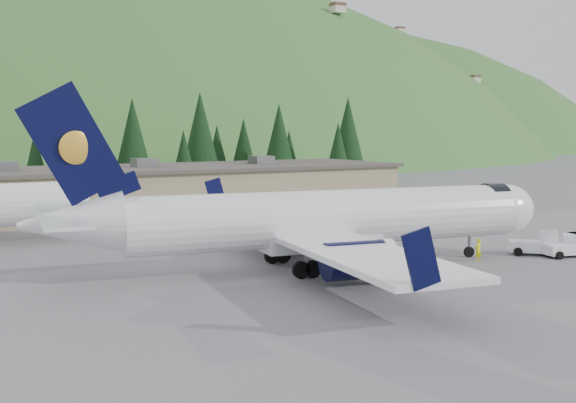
{
  "coord_description": "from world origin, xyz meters",
  "views": [
    {
      "loc": [
        -27.26,
        -40.35,
        9.44
      ],
      "look_at": [
        0.0,
        6.0,
        4.0
      ],
      "focal_mm": 45.0,
      "sensor_mm": 36.0,
      "label": 1
    }
  ],
  "objects_px": {
    "ramp_worker": "(478,250)",
    "baggage_tug_a": "(567,246)",
    "terminal_building": "(101,191)",
    "airliner": "(318,221)",
    "baggage_tug_b": "(538,244)"
  },
  "relations": [
    {
      "from": "ramp_worker",
      "to": "baggage_tug_a",
      "type": "bearing_deg",
      "value": 154.66
    },
    {
      "from": "terminal_building",
      "to": "ramp_worker",
      "type": "xyz_separation_m",
      "value": [
        15.3,
        -41.36,
        -1.81
      ]
    },
    {
      "from": "airliner",
      "to": "baggage_tug_a",
      "type": "relative_size",
      "value": 10.59
    },
    {
      "from": "airliner",
      "to": "terminal_building",
      "type": "height_order",
      "value": "airliner"
    },
    {
      "from": "airliner",
      "to": "baggage_tug_b",
      "type": "height_order",
      "value": "airliner"
    },
    {
      "from": "baggage_tug_b",
      "to": "terminal_building",
      "type": "height_order",
      "value": "terminal_building"
    },
    {
      "from": "baggage_tug_b",
      "to": "ramp_worker",
      "type": "xyz_separation_m",
      "value": [
        -5.75,
        0.37,
        0.0
      ]
    },
    {
      "from": "baggage_tug_a",
      "to": "ramp_worker",
      "type": "xyz_separation_m",
      "value": [
        -7.07,
        1.98,
        0.04
      ]
    },
    {
      "from": "baggage_tug_b",
      "to": "ramp_worker",
      "type": "height_order",
      "value": "baggage_tug_b"
    },
    {
      "from": "baggage_tug_a",
      "to": "ramp_worker",
      "type": "height_order",
      "value": "baggage_tug_a"
    },
    {
      "from": "baggage_tug_b",
      "to": "ramp_worker",
      "type": "relative_size",
      "value": 2.23
    },
    {
      "from": "airliner",
      "to": "baggage_tug_a",
      "type": "height_order",
      "value": "airliner"
    },
    {
      "from": "airliner",
      "to": "baggage_tug_b",
      "type": "xyz_separation_m",
      "value": [
        17.11,
        -3.9,
        -2.45
      ]
    },
    {
      "from": "airliner",
      "to": "ramp_worker",
      "type": "xyz_separation_m",
      "value": [
        11.35,
        -3.53,
        -2.44
      ]
    },
    {
      "from": "baggage_tug_b",
      "to": "baggage_tug_a",
      "type": "bearing_deg",
      "value": -6.89
    }
  ]
}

